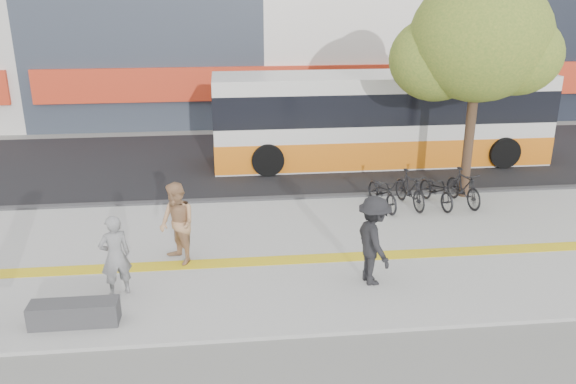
{
  "coord_description": "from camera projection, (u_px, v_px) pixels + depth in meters",
  "views": [
    {
      "loc": [
        0.29,
        -10.96,
        6.04
      ],
      "look_at": [
        1.7,
        2.0,
        1.36
      ],
      "focal_mm": 36.66,
      "sensor_mm": 36.0,
      "label": 1
    }
  ],
  "objects": [
    {
      "name": "curb",
      "position": [
        218.0,
        201.0,
        16.92
      ],
      "size": [
        40.0,
        0.25,
        0.14
      ],
      "primitive_type": "cube",
      "color": "#323234",
      "rests_on": "ground"
    },
    {
      "name": "seated_woman",
      "position": [
        115.0,
        256.0,
        11.61
      ],
      "size": [
        0.73,
        0.63,
        1.7
      ],
      "primitive_type": "imported",
      "rotation": [
        0.0,
        0.0,
        3.58
      ],
      "color": "black",
      "rests_on": "sidewalk"
    },
    {
      "name": "tactile_strip",
      "position": [
        218.0,
        263.0,
        13.17
      ],
      "size": [
        40.0,
        0.45,
        0.01
      ],
      "primitive_type": "cube",
      "color": "gold",
      "rests_on": "sidewalk"
    },
    {
      "name": "pedestrian_dark",
      "position": [
        374.0,
        241.0,
        12.06
      ],
      "size": [
        0.9,
        1.33,
        1.9
      ],
      "primitive_type": "imported",
      "rotation": [
        0.0,
        0.0,
        1.74
      ],
      "color": "black",
      "rests_on": "sidewalk"
    },
    {
      "name": "bicycle_row",
      "position": [
        422.0,
        190.0,
        16.4
      ],
      "size": [
        3.18,
        1.83,
        1.02
      ],
      "color": "black",
      "rests_on": "sidewalk"
    },
    {
      "name": "bus",
      "position": [
        381.0,
        121.0,
        20.29
      ],
      "size": [
        11.48,
        2.72,
        3.06
      ],
      "color": "silver",
      "rests_on": "street"
    },
    {
      "name": "street",
      "position": [
        219.0,
        163.0,
        20.68
      ],
      "size": [
        40.0,
        8.0,
        0.06
      ],
      "primitive_type": "cube",
      "color": "black",
      "rests_on": "ground"
    },
    {
      "name": "pedestrian_tan",
      "position": [
        177.0,
        224.0,
        12.94
      ],
      "size": [
        1.08,
        1.14,
        1.86
      ],
      "primitive_type": "imported",
      "rotation": [
        0.0,
        0.0,
        -0.99
      ],
      "color": "tan",
      "rests_on": "sidewalk"
    },
    {
      "name": "ground",
      "position": [
        218.0,
        288.0,
        12.27
      ],
      "size": [
        120.0,
        120.0,
        0.0
      ],
      "primitive_type": "plane",
      "color": "slate",
      "rests_on": "ground"
    },
    {
      "name": "street_tree",
      "position": [
        477.0,
        41.0,
        15.98
      ],
      "size": [
        4.4,
        3.8,
        6.31
      ],
      "color": "#3A2A1A",
      "rests_on": "sidewalk"
    },
    {
      "name": "sidewalk",
      "position": [
        218.0,
        255.0,
        13.66
      ],
      "size": [
        40.0,
        7.0,
        0.08
      ],
      "primitive_type": "cube",
      "color": "gray",
      "rests_on": "ground"
    },
    {
      "name": "bench",
      "position": [
        74.0,
        313.0,
        10.77
      ],
      "size": [
        1.6,
        0.45,
        0.45
      ],
      "primitive_type": "cube",
      "color": "#323234",
      "rests_on": "sidewalk"
    }
  ]
}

